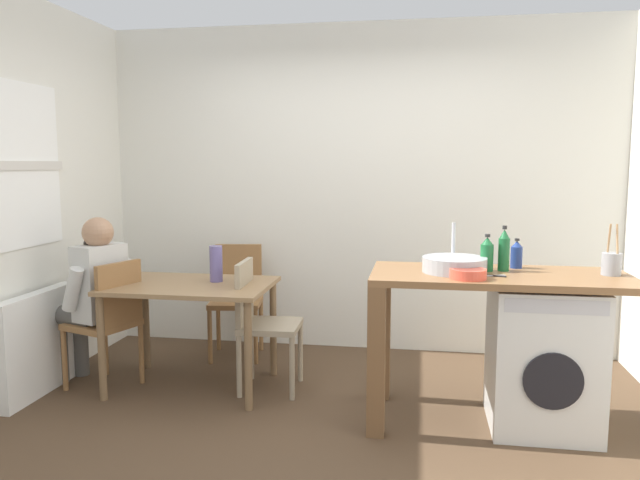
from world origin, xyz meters
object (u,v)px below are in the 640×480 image
(chair_person_seat, at_px, (109,317))
(mixing_bowl, at_px, (468,273))
(dining_table, at_px, (191,297))
(bottle_squat_brown, at_px, (504,251))
(chair_spare_by_wall, at_px, (237,293))
(seated_person, at_px, (92,292))
(utensil_crock, at_px, (612,263))
(vase, at_px, (216,264))
(washing_machine, at_px, (542,356))
(bottle_clear_small, at_px, (517,255))
(bottle_tall_green, at_px, (487,254))
(chair_opposite, at_px, (260,317))

(chair_person_seat, distance_m, mixing_bowl, 2.44)
(dining_table, height_order, chair_person_seat, chair_person_seat)
(dining_table, xyz_separation_m, bottle_squat_brown, (2.06, -0.18, 0.40))
(chair_spare_by_wall, distance_m, seated_person, 1.17)
(bottle_squat_brown, xyz_separation_m, utensil_crock, (0.60, -0.04, -0.05))
(vase, bearing_deg, chair_spare_by_wall, 95.16)
(washing_machine, xyz_separation_m, mixing_bowl, (-0.46, -0.20, 0.52))
(chair_spare_by_wall, distance_m, vase, 0.77)
(bottle_squat_brown, distance_m, utensil_crock, 0.60)
(chair_person_seat, xyz_separation_m, washing_machine, (2.84, -0.15, -0.08))
(washing_machine, distance_m, bottle_clear_small, 0.63)
(bottle_squat_brown, distance_m, vase, 1.93)
(chair_person_seat, xyz_separation_m, bottle_tall_green, (2.50, -0.08, 0.51))
(seated_person, relative_size, bottle_squat_brown, 4.37)
(dining_table, relative_size, vase, 4.35)
(mixing_bowl, height_order, utensil_crock, utensil_crock)
(dining_table, bearing_deg, bottle_clear_small, -1.53)
(utensil_crock, bearing_deg, washing_machine, -171.90)
(bottle_squat_brown, relative_size, utensil_crock, 0.92)
(bottle_tall_green, relative_size, bottle_squat_brown, 0.82)
(dining_table, distance_m, chair_person_seat, 0.58)
(seated_person, relative_size, utensil_crock, 4.01)
(bottle_tall_green, bearing_deg, mixing_bowl, -115.35)
(chair_spare_by_wall, relative_size, vase, 3.56)
(dining_table, distance_m, mixing_bowl, 1.91)
(seated_person, xyz_separation_m, mixing_bowl, (2.53, -0.40, 0.28))
(dining_table, height_order, mixing_bowl, mixing_bowl)
(washing_machine, distance_m, utensil_crock, 0.67)
(seated_person, distance_m, utensil_crock, 3.37)
(washing_machine, relative_size, mixing_bowl, 4.18)
(bottle_squat_brown, distance_m, bottle_clear_small, 0.16)
(dining_table, xyz_separation_m, bottle_tall_green, (1.95, -0.20, 0.38))
(chair_spare_by_wall, bearing_deg, dining_table, 75.03)
(chair_person_seat, xyz_separation_m, utensil_crock, (3.20, -0.10, 0.48))
(chair_opposite, bearing_deg, utensil_crock, 80.46)
(bottle_tall_green, bearing_deg, dining_table, 174.16)
(utensil_crock, bearing_deg, dining_table, 175.27)
(bottle_squat_brown, height_order, mixing_bowl, bottle_squat_brown)
(dining_table, distance_m, bottle_squat_brown, 2.10)
(chair_person_seat, height_order, chair_spare_by_wall, same)
(bottle_tall_green, bearing_deg, chair_person_seat, 178.27)
(chair_spare_by_wall, height_order, seated_person, seated_person)
(dining_table, bearing_deg, bottle_tall_green, -5.84)
(chair_opposite, bearing_deg, bottle_tall_green, 77.96)
(chair_spare_by_wall, bearing_deg, washing_machine, 146.16)
(bottle_squat_brown, bearing_deg, vase, 171.74)
(bottle_clear_small, xyz_separation_m, utensil_crock, (0.51, -0.16, -0.01))
(dining_table, relative_size, chair_person_seat, 1.22)
(dining_table, xyz_separation_m, chair_person_seat, (-0.55, -0.12, -0.14))
(bottle_squat_brown, height_order, vase, bottle_squat_brown)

